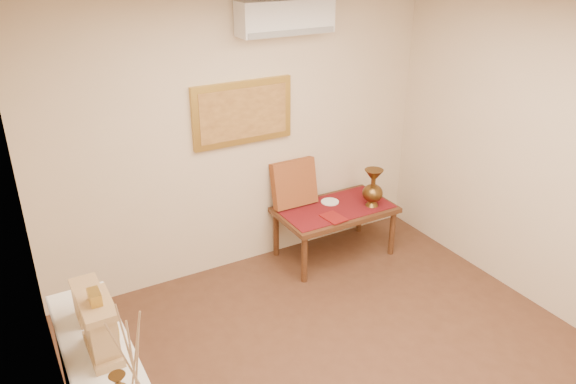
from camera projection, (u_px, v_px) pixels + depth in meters
ceiling at (412, 20)px, 3.01m from camera, size 4.50×4.50×0.00m
wall_back at (243, 137)px, 5.36m from camera, size 4.00×0.02×2.70m
wall_left at (64, 340)px, 2.69m from camera, size 0.02×4.50×2.70m
brass_urn_small at (118, 384)px, 2.79m from camera, size 0.10×0.10×0.22m
table_cloth at (335, 208)px, 5.78m from camera, size 1.14×0.59×0.01m
brass_urn_tall at (373, 184)px, 5.72m from camera, size 0.21×0.21×0.48m
plate at (330, 202)px, 5.88m from camera, size 0.19×0.19×0.01m
menu at (334, 218)px, 5.55m from camera, size 0.20×0.27×0.01m
cushion at (294, 183)px, 5.74m from camera, size 0.48×0.20×0.49m
mantel_clock at (100, 327)px, 3.09m from camera, size 0.17×0.36×0.41m
wooden_chest at (88, 301)px, 3.40m from camera, size 0.16×0.21×0.24m
low_table at (335, 214)px, 5.81m from camera, size 1.20×0.70×0.55m
painting at (243, 113)px, 5.23m from camera, size 1.00×0.06×0.60m
ac_unit at (286, 17)px, 4.97m from camera, size 0.90×0.25×0.30m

